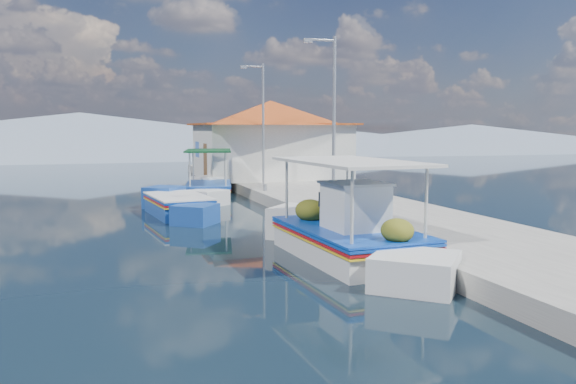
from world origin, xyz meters
name	(u,v)px	position (x,y,z in m)	size (l,w,h in m)	color
ground	(218,239)	(0.00, 0.00, 0.00)	(160.00, 160.00, 0.00)	black
quay	(325,200)	(5.90, 6.00, 0.25)	(5.00, 44.00, 0.50)	#A3A198
bollards	(284,194)	(3.80, 5.25, 0.65)	(0.20, 17.20, 0.30)	#A5A8AD
main_caique	(348,237)	(2.65, -3.55, 0.54)	(2.70, 8.46, 2.79)	silver
caique_green_canopy	(208,190)	(1.60, 10.09, 0.38)	(2.95, 6.70, 2.56)	silver
caique_blue_hull	(178,207)	(-0.48, 5.21, 0.31)	(2.40, 6.45, 1.15)	#194396
harbor_building	(271,138)	(6.20, 15.00, 2.78)	(10.49, 10.49, 4.40)	white
lamp_post_near	(332,113)	(4.51, 2.00, 3.85)	(1.21, 0.14, 6.00)	#A5A8AD
lamp_post_far	(261,118)	(4.51, 11.00, 3.85)	(1.21, 0.14, 6.00)	#A5A8AD
mountain_ridge	(178,139)	(6.54, 56.00, 2.04)	(171.40, 96.00, 5.50)	slate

